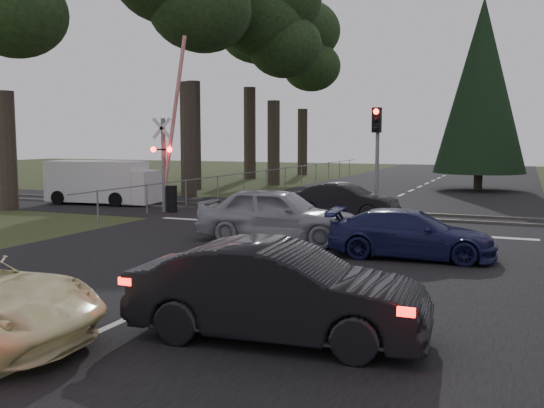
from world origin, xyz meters
The scene contains 18 objects.
ground centered at (0.00, 0.00, 0.00)m, with size 120.00×120.00×0.00m, color #313C1B.
road centered at (0.00, 10.00, 0.01)m, with size 14.00×100.00×0.01m, color black.
rail_corridor centered at (0.00, 12.00, 0.01)m, with size 120.00×8.00×0.01m, color black.
stop_line centered at (0.00, 8.20, 0.01)m, with size 13.00×0.35×0.00m, color silver.
rail_near centered at (0.00, 11.20, 0.05)m, with size 120.00×0.12×0.10m, color #59544C.
rail_far centered at (0.00, 12.80, 0.05)m, with size 120.00×0.12×0.10m, color #59544C.
crossing_signal centered at (-7.27, 9.79, 2.06)m, with size 1.62×0.38×6.96m.
traffic_signal_center centered at (1.00, 10.68, 2.81)m, with size 0.32×0.48×4.10m.
euc_tree_c centered at (-9.00, 25.00, 9.51)m, with size 6.00×6.00×13.20m.
euc_tree_d centered at (-13.00, 30.00, 11.91)m, with size 7.50×7.50×16.50m.
euc_tree_e centered at (-11.00, 36.00, 9.51)m, with size 6.00×6.00×13.20m.
conifer_tree centered at (3.50, 26.00, 5.99)m, with size 5.20×5.20×11.00m.
fence_left centered at (-7.80, 22.50, 0.00)m, with size 0.10×36.00×1.20m, color slate, non-canonical shape.
dark_hatchback centered at (2.71, -3.00, 0.73)m, with size 1.54×4.41×1.45m, color black.
silver_car centered at (-0.56, 5.00, 0.79)m, with size 1.88×4.66×1.59m, color #96989D.
blue_sedan centered at (3.43, 4.08, 0.60)m, with size 1.69×4.15×1.21m, color #171A47.
dark_car_far centered at (-0.20, 10.82, 0.65)m, with size 1.38×3.96×1.30m, color black.
white_van centered at (-11.70, 11.38, 1.00)m, with size 5.21×2.39×1.97m.
Camera 1 is at (6.01, -11.11, 2.99)m, focal length 40.00 mm.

